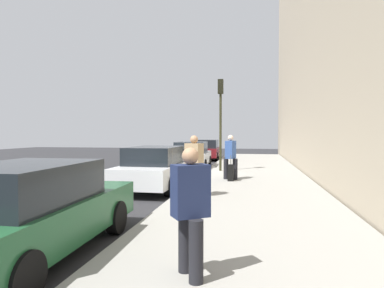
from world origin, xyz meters
The scene contains 13 objects.
ground_plane centered at (0.00, 0.00, 0.00)m, with size 56.00×56.00×0.00m, color #28282B.
sidewalk centered at (0.00, -3.30, 0.07)m, with size 28.00×4.60×0.15m, color gray.
building_facade centered at (0.00, -6.05, 7.50)m, with size 32.00×0.80×15.00m, color tan.
lane_stripe_centre centered at (0.00, 3.20, 0.00)m, with size 28.00×0.14×0.01m, color gold.
parked_car_green centered at (-11.60, 0.15, 0.76)m, with size 4.57×1.98×1.51m.
parked_car_white centered at (-4.76, 0.09, 0.76)m, with size 4.80×1.94×1.51m.
parked_car_silver centered at (2.20, 0.08, 0.76)m, with size 4.39×2.02×1.51m.
parked_car_maroon centered at (8.81, 0.11, 0.76)m, with size 4.73×2.00×1.51m.
pedestrian_navy_coat centered at (-12.16, -2.52, 1.03)m, with size 0.49×0.53×1.65m.
pedestrian_tan_coat centered at (-6.76, -1.62, 1.09)m, with size 0.55×0.56×1.77m.
pedestrian_blue_coat centered at (-2.96, -2.43, 1.09)m, with size 0.54×0.57×1.77m.
traffic_light_pole centered at (0.08, -1.74, 3.17)m, with size 0.35×0.26×4.47m.
rolling_suitcase centered at (-3.37, -2.46, 0.47)m, with size 0.34×0.22×0.99m.
Camera 1 is at (-16.27, -3.29, 1.97)m, focal length 31.23 mm.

